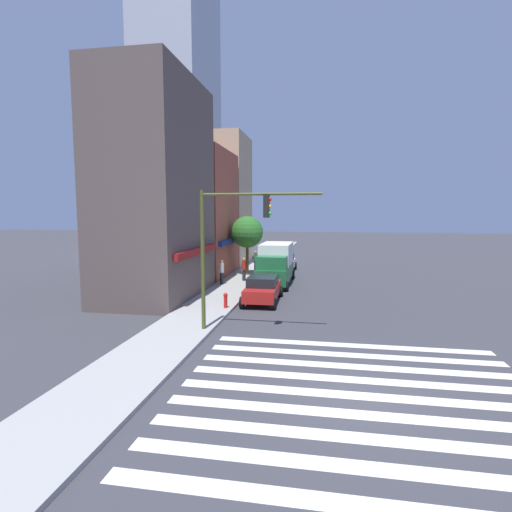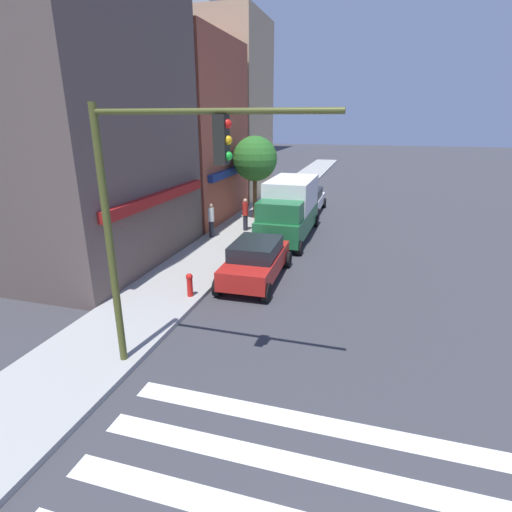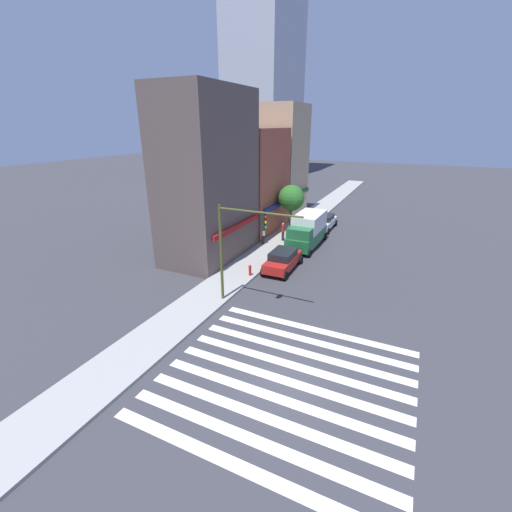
{
  "view_description": "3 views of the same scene",
  "coord_description": "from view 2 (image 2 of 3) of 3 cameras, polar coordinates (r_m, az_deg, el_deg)",
  "views": [
    {
      "loc": [
        -11.58,
        1.06,
        5.38
      ],
      "look_at": [
        5.34,
        4.0,
        3.5
      ],
      "focal_mm": 28.0,
      "sensor_mm": 36.0,
      "label": 1
    },
    {
      "loc": [
        -2.24,
        0.64,
        6.02
      ],
      "look_at": [
        11.73,
        4.7,
        1.0
      ],
      "focal_mm": 28.0,
      "sensor_mm": 36.0,
      "label": 2
    },
    {
      "loc": [
        -11.7,
        -4.07,
        10.76
      ],
      "look_at": [
        5.34,
        4.0,
        3.5
      ],
      "focal_mm": 24.0,
      "sensor_mm": 36.0,
      "label": 3
    }
  ],
  "objects": [
    {
      "name": "sedan_white",
      "position": [
        27.33,
        7.42,
        7.95
      ],
      "size": [
        4.41,
        2.02,
        1.59
      ],
      "rotation": [
        0.0,
        0.0,
        0.01
      ],
      "color": "white",
      "rests_on": "ground_plane"
    },
    {
      "name": "fire_hydrant",
      "position": [
        14.03,
        -9.45,
        -3.92
      ],
      "size": [
        0.24,
        0.24,
        0.84
      ],
      "color": "red",
      "rests_on": "sidewalk_left"
    },
    {
      "name": "pedestrian_white_shirt",
      "position": [
        20.82,
        -6.42,
        5.17
      ],
      "size": [
        0.32,
        0.32,
        1.77
      ],
      "rotation": [
        0.0,
        0.0,
        2.76
      ],
      "color": "#23232D",
      "rests_on": "sidewalk_left"
    },
    {
      "name": "storefront_row",
      "position": [
        24.22,
        -11.07,
        19.27
      ],
      "size": [
        24.0,
        5.3,
        13.54
      ],
      "color": "brown",
      "rests_on": "ground_plane"
    },
    {
      "name": "traffic_signal",
      "position": [
        8.98,
        -14.58,
        7.87
      ],
      "size": [
        0.32,
        5.28,
        6.36
      ],
      "color": "#474C1E",
      "rests_on": "ground_plane"
    },
    {
      "name": "pedestrian_red_jacket",
      "position": [
        22.0,
        -1.53,
        6.03
      ],
      "size": [
        0.32,
        0.32,
        1.77
      ],
      "rotation": [
        0.0,
        0.0,
        4.89
      ],
      "color": "#23232D",
      "rests_on": "sidewalk_left"
    },
    {
      "name": "street_tree",
      "position": [
        24.5,
        -0.15,
        13.7
      ],
      "size": [
        2.65,
        2.65,
        4.94
      ],
      "color": "brown",
      "rests_on": "sidewalk_left"
    },
    {
      "name": "pedestrian_green_top",
      "position": [
        27.38,
        1.93,
        8.61
      ],
      "size": [
        0.32,
        0.32,
        1.77
      ],
      "rotation": [
        0.0,
        0.0,
        0.51
      ],
      "color": "#23232D",
      "rests_on": "sidewalk_left"
    },
    {
      "name": "sedan_red",
      "position": [
        15.45,
        -0.0,
        -0.56
      ],
      "size": [
        4.44,
        2.02,
        1.59
      ],
      "rotation": [
        0.0,
        0.0,
        0.02
      ],
      "color": "#B21E19",
      "rests_on": "ground_plane"
    },
    {
      "name": "box_truck_green",
      "position": [
        21.13,
        4.78,
        6.85
      ],
      "size": [
        6.2,
        2.42,
        3.04
      ],
      "rotation": [
        0.0,
        0.0,
        0.0
      ],
      "color": "#1E6638",
      "rests_on": "ground_plane"
    }
  ]
}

